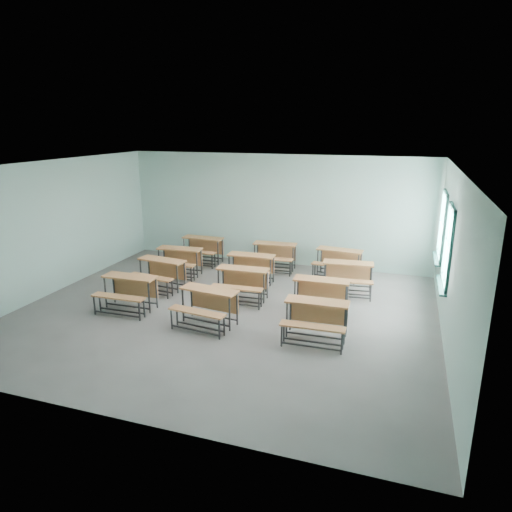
{
  "coord_description": "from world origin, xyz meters",
  "views": [
    {
      "loc": [
        3.61,
        -8.66,
        4.02
      ],
      "look_at": [
        0.33,
        1.2,
        1.0
      ],
      "focal_mm": 32.0,
      "sensor_mm": 36.0,
      "label": 1
    }
  ],
  "objects_px": {
    "desk_unit_r0c0": "(128,288)",
    "desk_unit_r2c2": "(348,273)",
    "desk_unit_r0c1": "(207,302)",
    "desk_unit_r3c2": "(338,259)",
    "desk_unit_r1c1": "(242,280)",
    "desk_unit_r3c0": "(202,246)",
    "desk_unit_r3c1": "(274,253)",
    "desk_unit_r2c1": "(250,265)",
    "desk_unit_r2c0": "(178,258)",
    "desk_unit_r1c0": "(160,270)",
    "desk_unit_r0c2": "(316,315)",
    "desk_unit_r1c2": "(320,292)"
  },
  "relations": [
    {
      "from": "desk_unit_r1c0",
      "to": "desk_unit_r2c0",
      "type": "height_order",
      "value": "same"
    },
    {
      "from": "desk_unit_r0c2",
      "to": "desk_unit_r1c1",
      "type": "height_order",
      "value": "same"
    },
    {
      "from": "desk_unit_r3c1",
      "to": "desk_unit_r1c2",
      "type": "bearing_deg",
      "value": -58.86
    },
    {
      "from": "desk_unit_r0c0",
      "to": "desk_unit_r1c1",
      "type": "height_order",
      "value": "same"
    },
    {
      "from": "desk_unit_r3c2",
      "to": "desk_unit_r2c2",
      "type": "bearing_deg",
      "value": -64.09
    },
    {
      "from": "desk_unit_r1c0",
      "to": "desk_unit_r2c2",
      "type": "bearing_deg",
      "value": 22.08
    },
    {
      "from": "desk_unit_r0c0",
      "to": "desk_unit_r1c0",
      "type": "xyz_separation_m",
      "value": [
        0.01,
        1.38,
        0.0
      ]
    },
    {
      "from": "desk_unit_r0c0",
      "to": "desk_unit_r3c0",
      "type": "bearing_deg",
      "value": 88.7
    },
    {
      "from": "desk_unit_r3c0",
      "to": "desk_unit_r3c1",
      "type": "xyz_separation_m",
      "value": [
        2.25,
        0.01,
        0.0
      ]
    },
    {
      "from": "desk_unit_r1c0",
      "to": "desk_unit_r2c0",
      "type": "xyz_separation_m",
      "value": [
        -0.06,
        1.11,
        0.0
      ]
    },
    {
      "from": "desk_unit_r2c0",
      "to": "desk_unit_r2c1",
      "type": "relative_size",
      "value": 1.02
    },
    {
      "from": "desk_unit_r2c0",
      "to": "desk_unit_r0c0",
      "type": "bearing_deg",
      "value": -92.67
    },
    {
      "from": "desk_unit_r0c2",
      "to": "desk_unit_r3c1",
      "type": "relative_size",
      "value": 0.98
    },
    {
      "from": "desk_unit_r1c0",
      "to": "desk_unit_r1c1",
      "type": "bearing_deg",
      "value": 5.68
    },
    {
      "from": "desk_unit_r0c2",
      "to": "desk_unit_r2c1",
      "type": "bearing_deg",
      "value": 128.7
    },
    {
      "from": "desk_unit_r0c1",
      "to": "desk_unit_r2c0",
      "type": "relative_size",
      "value": 1.03
    },
    {
      "from": "desk_unit_r2c1",
      "to": "desk_unit_r2c2",
      "type": "relative_size",
      "value": 0.96
    },
    {
      "from": "desk_unit_r1c1",
      "to": "desk_unit_r3c0",
      "type": "distance_m",
      "value": 3.29
    },
    {
      "from": "desk_unit_r2c0",
      "to": "desk_unit_r2c1",
      "type": "distance_m",
      "value": 2.06
    },
    {
      "from": "desk_unit_r2c1",
      "to": "desk_unit_r3c0",
      "type": "bearing_deg",
      "value": 144.92
    },
    {
      "from": "desk_unit_r3c1",
      "to": "desk_unit_r1c1",
      "type": "bearing_deg",
      "value": -94.86
    },
    {
      "from": "desk_unit_r1c0",
      "to": "desk_unit_r1c1",
      "type": "relative_size",
      "value": 1.04
    },
    {
      "from": "desk_unit_r0c0",
      "to": "desk_unit_r3c2",
      "type": "xyz_separation_m",
      "value": [
        4.1,
        3.74,
        0.0
      ]
    },
    {
      "from": "desk_unit_r0c0",
      "to": "desk_unit_r0c2",
      "type": "bearing_deg",
      "value": -2.81
    },
    {
      "from": "desk_unit_r0c2",
      "to": "desk_unit_r2c0",
      "type": "distance_m",
      "value": 5.05
    },
    {
      "from": "desk_unit_r0c0",
      "to": "desk_unit_r1c2",
      "type": "bearing_deg",
      "value": 14.57
    },
    {
      "from": "desk_unit_r0c0",
      "to": "desk_unit_r2c1",
      "type": "bearing_deg",
      "value": 50.23
    },
    {
      "from": "desk_unit_r0c1",
      "to": "desk_unit_r3c2",
      "type": "bearing_deg",
      "value": 69.08
    },
    {
      "from": "desk_unit_r0c2",
      "to": "desk_unit_r3c0",
      "type": "height_order",
      "value": "same"
    },
    {
      "from": "desk_unit_r3c0",
      "to": "desk_unit_r3c1",
      "type": "distance_m",
      "value": 2.25
    },
    {
      "from": "desk_unit_r0c0",
      "to": "desk_unit_r3c1",
      "type": "bearing_deg",
      "value": 58.29
    },
    {
      "from": "desk_unit_r0c2",
      "to": "desk_unit_r2c0",
      "type": "xyz_separation_m",
      "value": [
        -4.31,
        2.63,
        0.0
      ]
    },
    {
      "from": "desk_unit_r0c0",
      "to": "desk_unit_r2c2",
      "type": "height_order",
      "value": "same"
    },
    {
      "from": "desk_unit_r0c1",
      "to": "desk_unit_r3c2",
      "type": "height_order",
      "value": "same"
    },
    {
      "from": "desk_unit_r1c1",
      "to": "desk_unit_r3c0",
      "type": "relative_size",
      "value": 1.01
    },
    {
      "from": "desk_unit_r2c2",
      "to": "desk_unit_r1c2",
      "type": "bearing_deg",
      "value": -111.05
    },
    {
      "from": "desk_unit_r2c2",
      "to": "desk_unit_r3c0",
      "type": "distance_m",
      "value": 4.64
    },
    {
      "from": "desk_unit_r1c1",
      "to": "desk_unit_r1c2",
      "type": "distance_m",
      "value": 1.91
    },
    {
      "from": "desk_unit_r0c0",
      "to": "desk_unit_r2c1",
      "type": "height_order",
      "value": "same"
    },
    {
      "from": "desk_unit_r0c2",
      "to": "desk_unit_r1c1",
      "type": "bearing_deg",
      "value": 142.6
    },
    {
      "from": "desk_unit_r1c0",
      "to": "desk_unit_r3c0",
      "type": "bearing_deg",
      "value": 96.49
    },
    {
      "from": "desk_unit_r3c2",
      "to": "desk_unit_r0c1",
      "type": "bearing_deg",
      "value": -111.54
    },
    {
      "from": "desk_unit_r1c2",
      "to": "desk_unit_r2c0",
      "type": "distance_m",
      "value": 4.37
    },
    {
      "from": "desk_unit_r2c0",
      "to": "desk_unit_r3c1",
      "type": "bearing_deg",
      "value": 25.85
    },
    {
      "from": "desk_unit_r2c2",
      "to": "desk_unit_r0c0",
      "type": "bearing_deg",
      "value": -155.85
    },
    {
      "from": "desk_unit_r0c1",
      "to": "desk_unit_r1c1",
      "type": "distance_m",
      "value": 1.55
    },
    {
      "from": "desk_unit_r1c0",
      "to": "desk_unit_r3c2",
      "type": "distance_m",
      "value": 4.72
    },
    {
      "from": "desk_unit_r0c0",
      "to": "desk_unit_r0c1",
      "type": "distance_m",
      "value": 2.02
    },
    {
      "from": "desk_unit_r2c0",
      "to": "desk_unit_r3c2",
      "type": "distance_m",
      "value": 4.34
    },
    {
      "from": "desk_unit_r2c0",
      "to": "desk_unit_r2c1",
      "type": "bearing_deg",
      "value": -3.6
    }
  ]
}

